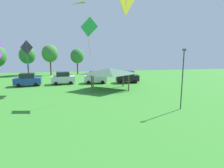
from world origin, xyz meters
TOP-DOWN VIEW (x-y plane):
  - kite_flying_1 at (0.58, 38.99)m, footprint 2.99×3.14m
  - kite_flying_6 at (-7.10, 27.58)m, footprint 1.18×1.32m
  - kite_flying_7 at (0.57, 28.27)m, footprint 2.21×1.51m
  - parked_car_leftmost at (-10.30, 39.52)m, footprint 4.87×2.28m
  - parked_car_second_from_left at (-4.01, 40.42)m, footprint 4.52×2.30m
  - parked_car_third_from_left at (2.28, 40.44)m, footprint 4.60×2.42m
  - parked_car_rightmost_in_row at (8.58, 39.92)m, footprint 4.59×2.10m
  - park_pavilion at (4.06, 34.28)m, footprint 7.37×5.44m
  - light_post_1 at (10.58, 22.06)m, footprint 0.36×0.20m
  - treeline_tree_1 at (-13.86, 55.28)m, footprint 3.99×3.99m
  - treeline_tree_2 at (-8.08, 53.88)m, footprint 3.97×3.97m
  - treeline_tree_3 at (-1.37, 54.66)m, footprint 3.47×3.47m

SIDE VIEW (x-z plane):
  - parked_car_leftmost at x=-10.30m, z-range -0.01..2.32m
  - parked_car_rightmost_in_row at x=8.58m, z-range -0.02..2.32m
  - parked_car_third_from_left at x=2.28m, z-range -0.02..2.33m
  - parked_car_second_from_left at x=-4.01m, z-range -0.02..2.37m
  - park_pavilion at x=4.06m, z-range 1.28..4.88m
  - light_post_1 at x=10.58m, z-range 0.41..7.29m
  - treeline_tree_3 at x=-1.37m, z-range 1.38..8.00m
  - treeline_tree_1 at x=-13.86m, z-range 1.38..8.58m
  - treeline_tree_2 at x=-8.08m, z-range 1.60..9.21m
  - kite_flying_6 at x=-7.10m, z-range 5.10..8.61m
  - kite_flying_7 at x=0.57m, z-range 6.82..12.12m
  - kite_flying_1 at x=0.58m, z-range 13.64..13.88m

